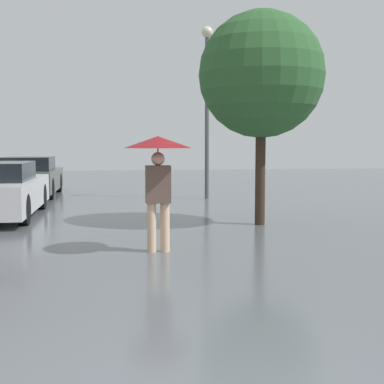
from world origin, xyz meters
The scene contains 4 objects.
pedestrian centered at (0.06, 5.19, 1.41)m, with size 1.02×1.02×1.76m.
parked_car_farthest centered at (-3.21, 14.46, 0.58)m, with size 1.68×3.90×1.23m.
tree centered at (2.34, 7.64, 3.00)m, with size 2.51×2.51×4.27m.
street_lamp centered at (2.15, 12.83, 3.20)m, with size 0.33×0.33×5.04m.
Camera 1 is at (-0.59, -2.83, 1.66)m, focal length 50.00 mm.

